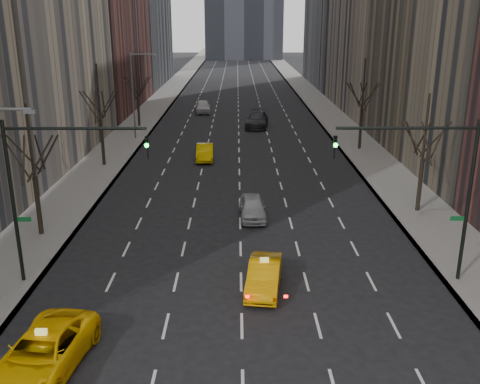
{
  "coord_description": "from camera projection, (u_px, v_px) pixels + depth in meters",
  "views": [
    {
      "loc": [
        -0.19,
        -11.91,
        12.5
      ],
      "look_at": [
        -0.03,
        15.7,
        3.5
      ],
      "focal_mm": 40.0,
      "sensor_mm": 36.0,
      "label": 1
    }
  ],
  "objects": [
    {
      "name": "taxi_suv",
      "position": [
        43.0,
        353.0,
        19.64
      ],
      "size": [
        3.3,
        5.87,
        1.55
      ],
      "primitive_type": "imported",
      "rotation": [
        0.0,
        0.0,
        -0.13
      ],
      "color": "#FFC305",
      "rests_on": "ground"
    },
    {
      "name": "tree_lw_d",
      "position": [
        138.0,
        97.0,
        63.47
      ],
      "size": [
        3.36,
        3.5,
        7.36
      ],
      "color": "black",
      "rests_on": "ground"
    },
    {
      "name": "far_suv_grey",
      "position": [
        257.0,
        120.0,
        64.19
      ],
      "size": [
        3.2,
        6.37,
        1.77
      ],
      "primitive_type": "imported",
      "rotation": [
        0.0,
        0.0,
        -0.12
      ],
      "color": "#28282C",
      "rests_on": "ground"
    },
    {
      "name": "taxi_sedan",
      "position": [
        264.0,
        275.0,
        25.71
      ],
      "size": [
        2.07,
        4.47,
        1.42
      ],
      "primitive_type": "imported",
      "rotation": [
        0.0,
        0.0,
        -0.14
      ],
      "color": "orange",
      "rests_on": "ground"
    },
    {
      "name": "tree_rw_c",
      "position": [
        362.0,
        109.0,
        52.04
      ],
      "size": [
        3.36,
        3.5,
        8.74
      ],
      "color": "black",
      "rests_on": "ground"
    },
    {
      "name": "silver_sedan_ahead",
      "position": [
        253.0,
        207.0,
        34.99
      ],
      "size": [
        1.8,
        4.23,
        1.42
      ],
      "primitive_type": "imported",
      "rotation": [
        0.0,
        0.0,
        0.03
      ],
      "color": "#A2A6AA",
      "rests_on": "ground"
    },
    {
      "name": "tree_lw_b",
      "position": [
        35.0,
        177.0,
        31.1
      ],
      "size": [
        3.36,
        3.5,
        7.82
      ],
      "color": "black",
      "rests_on": "ground"
    },
    {
      "name": "far_car_white",
      "position": [
        203.0,
        106.0,
        74.03
      ],
      "size": [
        2.4,
        5.12,
        1.7
      ],
      "primitive_type": "imported",
      "rotation": [
        0.0,
        0.0,
        0.08
      ],
      "color": "beige",
      "rests_on": "ground"
    },
    {
      "name": "tree_lw_c",
      "position": [
        101.0,
        121.0,
        46.21
      ],
      "size": [
        3.36,
        3.5,
        8.74
      ],
      "color": "black",
      "rests_on": "ground"
    },
    {
      "name": "traffic_mast_right",
      "position": [
        436.0,
        176.0,
        24.96
      ],
      "size": [
        6.69,
        0.39,
        8.0
      ],
      "color": "black",
      "rests_on": "ground"
    },
    {
      "name": "streetlight_far",
      "position": [
        136.0,
        87.0,
        56.19
      ],
      "size": [
        2.83,
        0.22,
        9.0
      ],
      "color": "slate",
      "rests_on": "ground"
    },
    {
      "name": "sidewalk_right",
      "position": [
        318.0,
        103.0,
        81.8
      ],
      "size": [
        4.5,
        320.0,
        0.15
      ],
      "primitive_type": "cube",
      "color": "slate",
      "rests_on": "ground"
    },
    {
      "name": "traffic_mast_left",
      "position": [
        46.0,
        176.0,
        24.86
      ],
      "size": [
        6.69,
        0.39,
        8.0
      ],
      "color": "black",
      "rests_on": "ground"
    },
    {
      "name": "sidewalk_left",
      "position": [
        158.0,
        104.0,
        81.67
      ],
      "size": [
        4.5,
        320.0,
        0.15
      ],
      "primitive_type": "cube",
      "color": "slate",
      "rests_on": "ground"
    },
    {
      "name": "far_taxi",
      "position": [
        205.0,
        152.0,
        49.32
      ],
      "size": [
        1.65,
        4.39,
        1.43
      ],
      "primitive_type": "imported",
      "rotation": [
        0.0,
        0.0,
        0.03
      ],
      "color": "#DBB004",
      "rests_on": "ground"
    },
    {
      "name": "tree_rw_b",
      "position": [
        423.0,
        159.0,
        35.03
      ],
      "size": [
        3.36,
        3.5,
        7.82
      ],
      "color": "black",
      "rests_on": "ground"
    }
  ]
}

